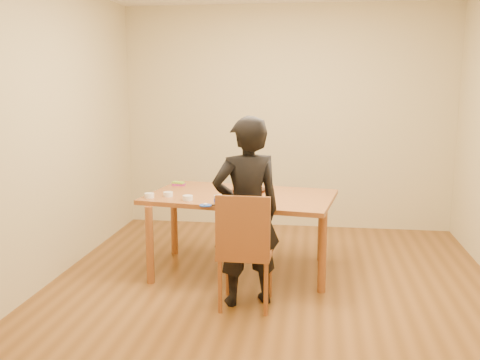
# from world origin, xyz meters

# --- Properties ---
(room_shell) EXTENTS (4.00, 4.50, 2.70)m
(room_shell) POSITION_xyz_m (0.00, 0.34, 1.35)
(room_shell) COLOR brown
(room_shell) RESTS_ON ground
(dining_table) EXTENTS (1.83, 1.25, 0.04)m
(dining_table) POSITION_xyz_m (-0.33, 0.53, 0.73)
(dining_table) COLOR brown
(dining_table) RESTS_ON floor
(dining_chair) EXTENTS (0.43, 0.43, 0.04)m
(dining_chair) POSITION_xyz_m (-0.18, -0.24, 0.45)
(dining_chair) COLOR brown
(dining_chair) RESTS_ON floor
(cake_plate) EXTENTS (0.32, 0.32, 0.02)m
(cake_plate) POSITION_xyz_m (-0.27, 0.70, 0.76)
(cake_plate) COLOR #B7240C
(cake_plate) RESTS_ON dining_table
(cake) EXTENTS (0.20, 0.20, 0.06)m
(cake) POSITION_xyz_m (-0.27, 0.70, 0.81)
(cake) COLOR white
(cake) RESTS_ON cake_plate
(frosting_dome) EXTENTS (0.20, 0.20, 0.03)m
(frosting_dome) POSITION_xyz_m (-0.27, 0.70, 0.85)
(frosting_dome) COLOR white
(frosting_dome) RESTS_ON cake
(frosting_tub) EXTENTS (0.09, 0.09, 0.08)m
(frosting_tub) POSITION_xyz_m (-0.45, 0.11, 0.79)
(frosting_tub) COLOR white
(frosting_tub) RESTS_ON dining_table
(frosting_lid) EXTENTS (0.10, 0.10, 0.01)m
(frosting_lid) POSITION_xyz_m (-0.56, 0.04, 0.76)
(frosting_lid) COLOR #1C45B8
(frosting_lid) RESTS_ON dining_table
(frosting_dollop) EXTENTS (0.04, 0.04, 0.02)m
(frosting_dollop) POSITION_xyz_m (-0.56, 0.04, 0.77)
(frosting_dollop) COLOR white
(frosting_dollop) RESTS_ON frosting_lid
(ramekin_green) EXTENTS (0.09, 0.09, 0.04)m
(ramekin_green) POSITION_xyz_m (-0.76, 0.23, 0.77)
(ramekin_green) COLOR white
(ramekin_green) RESTS_ON dining_table
(ramekin_yellow) EXTENTS (0.09, 0.09, 0.04)m
(ramekin_yellow) POSITION_xyz_m (-0.98, 0.36, 0.77)
(ramekin_yellow) COLOR white
(ramekin_yellow) RESTS_ON dining_table
(ramekin_multi) EXTENTS (0.09, 0.09, 0.04)m
(ramekin_multi) POSITION_xyz_m (-1.14, 0.29, 0.77)
(ramekin_multi) COLOR white
(ramekin_multi) RESTS_ON dining_table
(candy_box_pink) EXTENTS (0.13, 0.07, 0.02)m
(candy_box_pink) POSITION_xyz_m (-1.01, 0.89, 0.76)
(candy_box_pink) COLOR #C02D69
(candy_box_pink) RESTS_ON dining_table
(candy_box_green) EXTENTS (0.13, 0.09, 0.02)m
(candy_box_green) POSITION_xyz_m (-1.02, 0.89, 0.78)
(candy_box_green) COLOR green
(candy_box_green) RESTS_ON candy_box_pink
(spatula) EXTENTS (0.16, 0.04, 0.01)m
(spatula) POSITION_xyz_m (-0.48, 0.07, 0.76)
(spatula) COLOR black
(spatula) RESTS_ON dining_table
(person) EXTENTS (0.66, 0.56, 1.54)m
(person) POSITION_xyz_m (-0.18, -0.20, 0.77)
(person) COLOR black
(person) RESTS_ON floor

